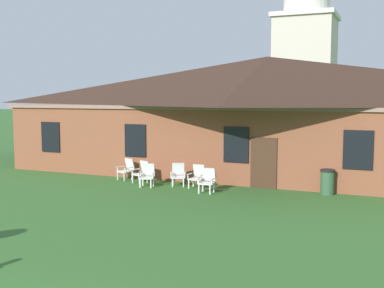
# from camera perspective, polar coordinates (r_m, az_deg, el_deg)

# --- Properties ---
(brick_building) EXTENTS (25.22, 10.40, 5.79)m
(brick_building) POSITION_cam_1_polar(r_m,az_deg,el_deg) (24.81, 8.89, 3.75)
(brick_building) COLOR brown
(brick_building) RESTS_ON ground
(dome_tower) EXTENTS (5.18, 5.18, 16.38)m
(dome_tower) POSITION_cam_1_polar(r_m,az_deg,el_deg) (42.47, 13.40, 10.46)
(dome_tower) COLOR beige
(dome_tower) RESTS_ON ground
(lawn_chair_by_porch) EXTENTS (0.76, 0.81, 0.96)m
(lawn_chair_by_porch) POSITION_cam_1_polar(r_m,az_deg,el_deg) (21.90, -7.81, -2.95)
(lawn_chair_by_porch) COLOR silver
(lawn_chair_by_porch) RESTS_ON ground
(lawn_chair_near_door) EXTENTS (0.76, 0.82, 0.96)m
(lawn_chair_near_door) POSITION_cam_1_polar(r_m,az_deg,el_deg) (21.02, -6.00, -3.29)
(lawn_chair_near_door) COLOR silver
(lawn_chair_near_door) RESTS_ON ground
(lawn_chair_left_end) EXTENTS (0.74, 0.78, 0.96)m
(lawn_chair_left_end) POSITION_cam_1_polar(r_m,az_deg,el_deg) (20.15, -5.35, -3.68)
(lawn_chair_left_end) COLOR silver
(lawn_chair_left_end) RESTS_ON ground
(lawn_chair_middle) EXTENTS (0.79, 0.83, 0.96)m
(lawn_chair_middle) POSITION_cam_1_polar(r_m,az_deg,el_deg) (20.24, -1.67, -3.61)
(lawn_chair_middle) COLOR white
(lawn_chair_middle) RESTS_ON ground
(lawn_chair_right_end) EXTENTS (0.66, 0.69, 0.96)m
(lawn_chair_right_end) POSITION_cam_1_polar(r_m,az_deg,el_deg) (19.79, 0.65, -3.83)
(lawn_chair_right_end) COLOR silver
(lawn_chair_right_end) RESTS_ON ground
(lawn_chair_far_side) EXTENTS (0.65, 0.68, 0.96)m
(lawn_chair_far_side) POSITION_cam_1_polar(r_m,az_deg,el_deg) (18.83, 1.86, -4.33)
(lawn_chair_far_side) COLOR silver
(lawn_chair_far_side) RESTS_ON ground
(trash_bin) EXTENTS (0.56, 0.56, 0.98)m
(trash_bin) POSITION_cam_1_polar(r_m,az_deg,el_deg) (19.17, 15.90, -4.38)
(trash_bin) COLOR #335638
(trash_bin) RESTS_ON ground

